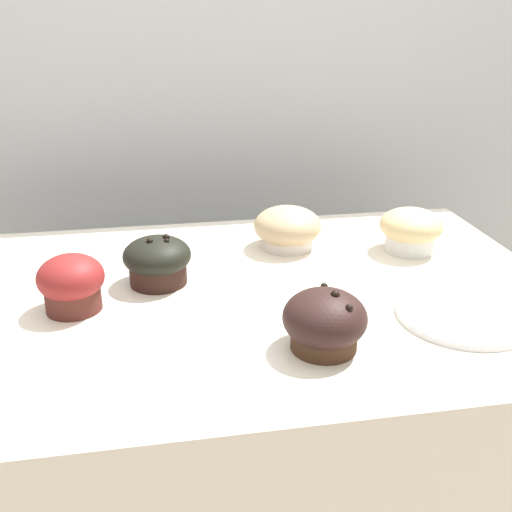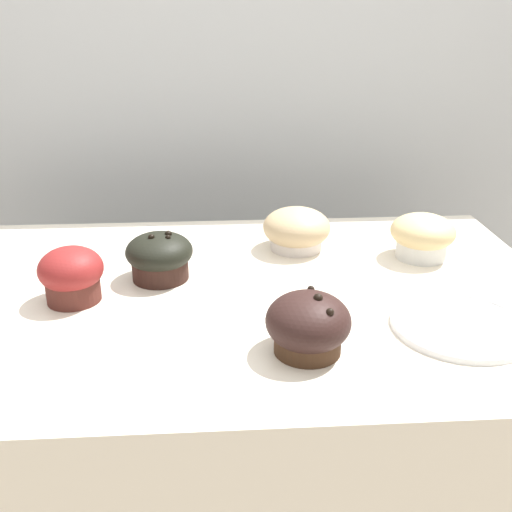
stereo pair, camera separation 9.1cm
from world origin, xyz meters
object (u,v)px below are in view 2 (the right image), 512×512
object	(u,v)px
muffin_back_left	(297,230)
muffin_back_right	(308,325)
muffin_front_left	(422,236)
muffin_front_right	(71,275)
muffin_front_center	(160,256)
serving_plate	(461,325)

from	to	relation	value
muffin_back_left	muffin_back_right	distance (m)	0.34
muffin_back_right	muffin_back_left	bearing A→B (deg)	85.02
muffin_front_left	muffin_front_right	world-z (taller)	muffin_front_right
muffin_back_left	muffin_front_right	xyz separation A→B (m)	(-0.35, -0.18, 0.01)
muffin_back_right	muffin_front_right	world-z (taller)	same
muffin_front_center	serving_plate	world-z (taller)	muffin_front_center
muffin_front_center	muffin_front_left	xyz separation A→B (m)	(0.44, 0.06, 0.00)
muffin_front_right	serving_plate	distance (m)	0.55
serving_plate	muffin_front_left	bearing A→B (deg)	84.47
muffin_front_center	serving_plate	size ratio (longest dim) A/B	0.56
muffin_front_center	muffin_back_left	world-z (taller)	muffin_front_center
muffin_front_left	muffin_front_right	distance (m)	0.57
muffin_front_center	muffin_back_right	world-z (taller)	muffin_back_right
muffin_front_center	muffin_front_right	bearing A→B (deg)	-150.48
muffin_back_left	muffin_back_right	world-z (taller)	muffin_back_right
muffin_back_left	muffin_front_left	world-z (taller)	muffin_front_left
muffin_front_left	serving_plate	world-z (taller)	muffin_front_left
muffin_back_left	serving_plate	bearing A→B (deg)	-58.08
muffin_back_left	serving_plate	distance (m)	0.35
muffin_back_right	serving_plate	size ratio (longest dim) A/B	0.57
muffin_front_right	muffin_front_center	bearing A→B (deg)	29.52
muffin_front_center	muffin_back_left	xyz separation A→B (m)	(0.23, 0.11, -0.00)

